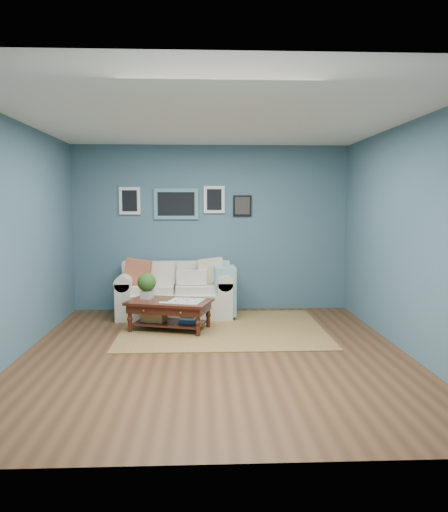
{
  "coord_description": "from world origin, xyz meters",
  "views": [
    {
      "loc": [
        -0.14,
        -5.7,
        1.75
      ],
      "look_at": [
        0.15,
        1.0,
        1.05
      ],
      "focal_mm": 35.0,
      "sensor_mm": 36.0,
      "label": 1
    }
  ],
  "objects": [
    {
      "name": "room_shell",
      "position": [
        -0.01,
        0.06,
        1.36
      ],
      "size": [
        5.0,
        5.02,
        2.7
      ],
      "color": "brown",
      "rests_on": "ground"
    },
    {
      "name": "loveseat",
      "position": [
        -0.49,
        2.02,
        0.38
      ],
      "size": [
        1.81,
        0.82,
        0.93
      ],
      "color": "beige",
      "rests_on": "ground"
    },
    {
      "name": "coffee_table",
      "position": [
        -0.66,
        1.14,
        0.35
      ],
      "size": [
        1.26,
        0.94,
        0.78
      ],
      "rotation": [
        0.0,
        0.0,
        -0.28
      ],
      "color": "black",
      "rests_on": "ground"
    },
    {
      "name": "area_rug",
      "position": [
        0.13,
        1.15,
        0.01
      ],
      "size": [
        2.81,
        2.25,
        0.01
      ],
      "primitive_type": "cube",
      "color": "brown",
      "rests_on": "ground"
    }
  ]
}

